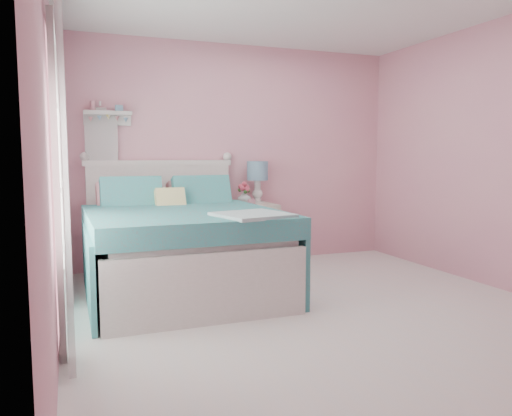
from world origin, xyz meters
TOP-DOWN VIEW (x-y plane):
  - floor at (0.00, 0.00)m, footprint 4.50×4.50m
  - room_shell at (0.00, 0.00)m, footprint 4.50×4.50m
  - bed at (-0.93, 1.18)m, footprint 1.72×2.15m
  - nightstand at (0.13, 1.98)m, footprint 0.50×0.50m
  - table_lamp at (0.21, 2.07)m, footprint 0.25×0.25m
  - vase at (0.02, 1.99)m, footprint 0.19×0.19m
  - teacup at (0.05, 1.84)m, footprint 0.12×0.12m
  - roses at (0.01, 1.98)m, footprint 0.14×0.11m
  - wall_shelf at (-1.48, 2.19)m, footprint 0.50×0.15m
  - hanging_dress at (-1.55, 2.18)m, footprint 0.34×0.03m
  - french_door at (-1.97, 0.40)m, footprint 0.04×1.32m
  - curtain_near at (-1.92, -0.34)m, footprint 0.04×0.40m
  - curtain_far at (-1.92, 1.14)m, footprint 0.04×0.40m

SIDE VIEW (x-z plane):
  - floor at x=0.00m, z-range 0.00..0.00m
  - nightstand at x=0.13m, z-range 0.00..0.73m
  - bed at x=-0.93m, z-range -0.21..1.03m
  - teacup at x=0.05m, z-range 0.73..0.80m
  - vase at x=0.02m, z-range 0.73..0.89m
  - roses at x=0.01m, z-range 0.87..0.99m
  - french_door at x=-1.97m, z-range -0.01..2.15m
  - table_lamp at x=0.21m, z-range 0.83..1.32m
  - curtain_near at x=-1.92m, z-range 0.02..2.34m
  - curtain_far at x=-1.92m, z-range 0.02..2.34m
  - hanging_dress at x=-1.55m, z-range 1.04..1.76m
  - room_shell at x=0.00m, z-range -0.67..3.83m
  - wall_shelf at x=-1.48m, z-range 1.61..1.86m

